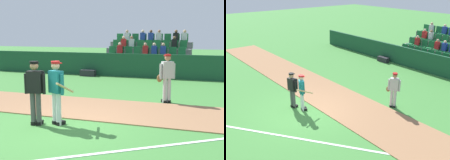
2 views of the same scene
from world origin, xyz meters
The scene contains 9 objects.
ground_plane centered at (0.00, 0.00, 0.00)m, with size 80.00×80.00×0.00m, color #42843A.
infield_dirt_path centered at (0.00, 2.05, 0.01)m, with size 28.00×2.74×0.03m, color #9E704C.
foul_line_chalk centered at (3.00, -0.50, 0.01)m, with size 12.00×0.10×0.01m, color white.
dugout_fence centered at (0.00, 9.37, 0.67)m, with size 20.00×0.16×1.34m, color #19472D.
stadium_bleachers centered at (0.00, 11.69, 0.77)m, with size 5.55×3.80×2.70m.
batter_teal_jersey centered at (-0.09, 0.10, 0.97)m, with size 0.61×0.80×1.76m.
umpire_home_plate centered at (-0.64, -0.09, 1.00)m, with size 0.58×0.36×1.76m.
runner_grey_jersey centered at (2.38, 3.63, 0.96)m, with size 0.63×0.44×1.76m.
equipment_bag centered at (-2.91, 8.92, 0.18)m, with size 0.90×0.36×0.36m, color #232328.
Camera 2 is at (9.46, -5.53, 5.80)m, focal length 41.60 mm.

